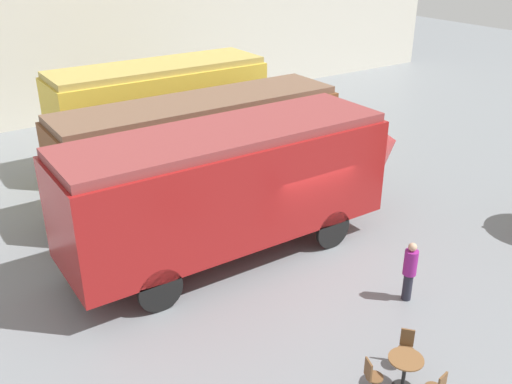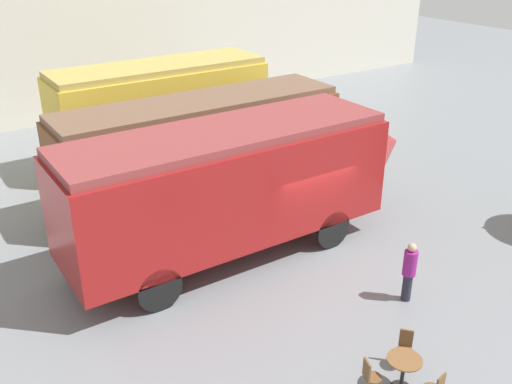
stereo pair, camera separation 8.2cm
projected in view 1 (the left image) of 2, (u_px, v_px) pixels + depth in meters
ground_plane at (302, 244)px, 17.03m from camera, size 80.00×80.00×0.00m
backdrop_wall at (100, 22)px, 27.06m from camera, size 44.00×0.15×9.00m
passenger_coach_vintage at (160, 104)px, 22.49m from camera, size 8.43×2.72×3.86m
passenger_coach_wooden at (201, 140)px, 19.30m from camera, size 9.90×2.60×3.47m
streamlined_locomotive at (252, 176)px, 16.02m from camera, size 11.18×2.87×3.80m
cafe_table_near at (405, 366)px, 11.50m from camera, size 0.72×0.72×0.77m
cafe_chair_0 at (406, 345)px, 12.16m from camera, size 0.41×0.40×0.87m
cafe_chair_1 at (371, 375)px, 11.36m from camera, size 0.39×0.37×0.87m
visitor_person at (410, 269)px, 14.17m from camera, size 0.34×0.34×1.63m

